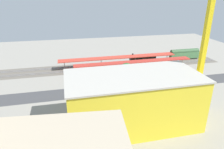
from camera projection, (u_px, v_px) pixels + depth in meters
ground_plane at (124, 83)px, 85.48m from camera, size 182.57×182.57×0.00m
rail_bed at (112, 66)px, 105.01m from camera, size 114.26×14.97×0.01m
street_asphalt at (127, 88)px, 81.38m from camera, size 114.20×10.36×0.01m
track_rails at (112, 66)px, 104.94m from camera, size 114.10×8.53×0.12m
platform_canopy_near at (134, 62)px, 98.79m from camera, size 57.53×4.92×4.19m
platform_canopy_far at (119, 57)px, 104.35m from camera, size 59.91×5.57×4.54m
locomotive at (144, 59)px, 110.42m from camera, size 15.65×3.00×5.13m
passenger_coach at (184, 54)px, 114.67m from camera, size 17.02×3.01×5.81m
parked_car_0 at (187, 84)px, 83.01m from camera, size 4.11×1.93×1.71m
parked_car_1 at (171, 86)px, 80.82m from camera, size 4.67×2.08×1.66m
parked_car_2 at (153, 87)px, 80.31m from camera, size 4.17×2.03×1.62m
parked_car_3 at (135, 90)px, 77.95m from camera, size 4.11×1.91×1.86m
construction_building at (133, 101)px, 56.76m from camera, size 35.53×17.49×14.58m
construction_roof_slab at (134, 76)px, 53.96m from camera, size 36.13×18.09×0.40m
tower_crane at (213, 36)px, 59.27m from camera, size 26.34×6.67×39.64m
box_truck_0 at (100, 97)px, 70.64m from camera, size 9.10×3.32×3.48m
box_truck_1 at (148, 94)px, 73.24m from camera, size 10.01×3.20×3.23m
street_tree_0 at (148, 70)px, 86.75m from camera, size 4.57×4.57×6.73m
street_tree_1 at (138, 69)px, 85.77m from camera, size 4.68×4.68×7.80m
street_tree_2 at (127, 70)px, 84.14m from camera, size 6.00×6.00×8.41m
traffic_light at (128, 73)px, 84.22m from camera, size 0.50×0.36×6.78m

